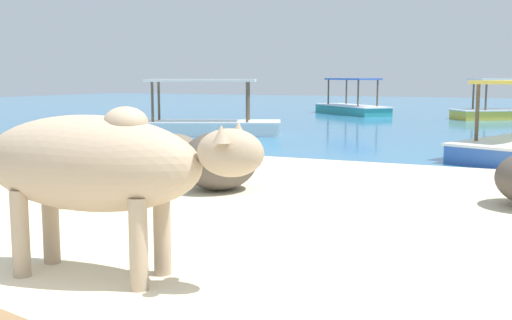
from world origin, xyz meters
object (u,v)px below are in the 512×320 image
Objects in this scene: boat_white at (202,123)px; boat_yellow at (510,111)px; boat_teal at (352,106)px; cow at (97,165)px; deck_chair_far at (96,168)px.

boat_white is 1.04× the size of boat_yellow.
boat_teal is at bearing 61.86° from boat_white.
boat_white is (-4.58, 9.57, -0.50)m from cow.
boat_teal is 9.40m from boat_white.
boat_white is at bearing 109.11° from cow.
boat_teal is (-3.61, 18.92, -0.50)m from cow.
deck_chair_far is 17.15m from boat_teal.
deck_chair_far is 0.27× the size of boat_teal.
boat_white reaches higher than deck_chair_far.
boat_teal is 0.90× the size of boat_white.
boat_teal reaches higher than cow.
cow is 10.62m from boat_white.
deck_chair_far is 0.25× the size of boat_yellow.
boat_teal and boat_yellow have the same top height.
boat_yellow is at bearing -142.30° from boat_teal.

